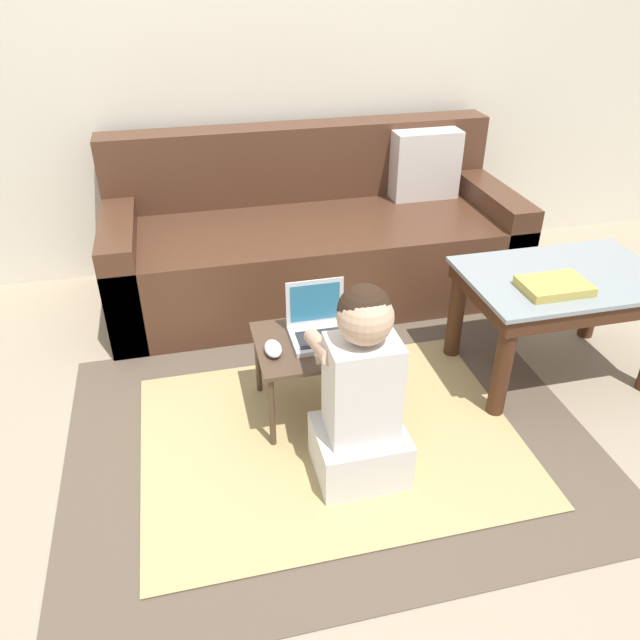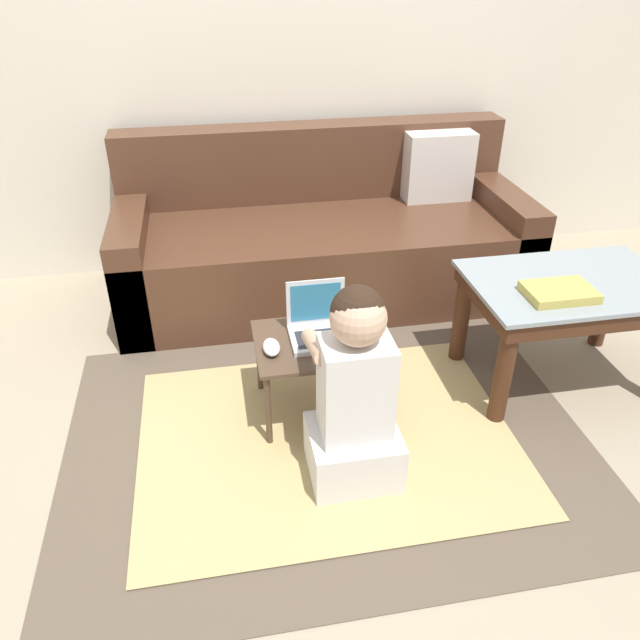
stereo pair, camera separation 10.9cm
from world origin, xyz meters
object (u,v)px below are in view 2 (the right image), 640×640
at_px(couch, 324,240).
at_px(laptop_desk, 319,349).
at_px(computer_mouse, 271,347).
at_px(book_on_table, 559,292).
at_px(person_seated, 355,396).
at_px(laptop, 319,329).
at_px(coffee_table, 568,299).

xyz_separation_m(couch, laptop_desk, (-0.21, -1.01, 0.01)).
height_order(couch, computer_mouse, couch).
xyz_separation_m(computer_mouse, book_on_table, (1.10, -0.04, 0.14)).
xyz_separation_m(laptop_desk, person_seated, (0.06, -0.37, 0.05)).
distance_m(laptop, person_seated, 0.40).
relative_size(laptop, person_seated, 0.30).
relative_size(laptop, book_on_table, 0.88).
bearing_deg(laptop_desk, computer_mouse, -167.44).
xyz_separation_m(couch, book_on_table, (0.70, -1.10, 0.21)).
relative_size(couch, laptop, 9.13).
distance_m(couch, person_seated, 1.40).
distance_m(couch, laptop_desk, 1.04).
relative_size(laptop, computer_mouse, 2.02).
relative_size(coffee_table, book_on_table, 3.13).
distance_m(laptop_desk, laptop, 0.08).
bearing_deg(laptop, couch, 78.18).
bearing_deg(computer_mouse, person_seated, -53.87).
bearing_deg(person_seated, couch, 83.50).
bearing_deg(person_seated, laptop, 97.11).
bearing_deg(computer_mouse, couch, 69.32).
distance_m(couch, laptop, 1.02).
xyz_separation_m(laptop_desk, book_on_table, (0.92, -0.08, 0.20)).
distance_m(laptop_desk, computer_mouse, 0.20).
bearing_deg(person_seated, computer_mouse, 126.13).
xyz_separation_m(laptop, person_seated, (0.05, -0.40, -0.02)).
xyz_separation_m(coffee_table, computer_mouse, (-1.22, -0.07, -0.04)).
bearing_deg(couch, computer_mouse, -110.68).
bearing_deg(computer_mouse, laptop, 18.98).
relative_size(coffee_table, laptop_desk, 1.66).
bearing_deg(book_on_table, person_seated, -161.43).
height_order(computer_mouse, person_seated, person_seated).
height_order(coffee_table, book_on_table, book_on_table).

